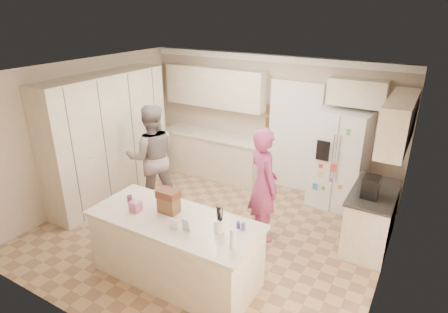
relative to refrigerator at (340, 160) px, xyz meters
The scene contains 41 objects.
floor 2.68m from the refrigerator, 127.21° to the right, with size 5.20×4.60×0.02m, color tan.
ceiling 3.04m from the refrigerator, 127.21° to the right, with size 5.20×4.60×0.02m, color white.
wall_back 1.60m from the refrigerator, 168.69° to the left, with size 5.20×0.02×2.60m, color #C4AE95.
wall_front 4.59m from the refrigerator, 109.44° to the right, with size 5.20×0.02×2.60m, color #C4AE95.
wall_left 4.61m from the refrigerator, 154.11° to the right, with size 0.02×4.60×2.60m, color #C4AE95.
wall_right 2.32m from the refrigerator, 61.54° to the right, with size 0.02×4.60×2.60m, color #C4AE95.
crown_back 2.25m from the refrigerator, behind, with size 5.20×0.08×0.12m, color white.
pantry_bank 4.24m from the refrigerator, 154.72° to the right, with size 0.60×2.60×2.35m, color beige.
back_base_cab 2.71m from the refrigerator, behind, with size 2.20×0.60×0.88m, color beige.
back_countertop 2.67m from the refrigerator, behind, with size 2.24×0.63×0.04m, color beige.
back_upper_cab 2.86m from the refrigerator, behind, with size 2.20×0.35×0.80m, color beige.
doorway_opening 1.02m from the refrigerator, 164.25° to the left, with size 0.90×0.06×2.10m, color black.
doorway_casing 1.01m from the refrigerator, 166.17° to the left, with size 1.02×0.03×2.22m, color white.
wall_frame_upper 1.66m from the refrigerator, behind, with size 0.15×0.02×0.20m, color brown.
wall_frame_lower 1.57m from the refrigerator, behind, with size 0.15×0.02×0.20m, color brown.
refrigerator is the anchor object (origin of this frame).
fridge_seam 0.35m from the refrigerator, 90.00° to the right, with size 0.01×0.02×1.78m, color gray.
fridge_dispenser 0.49m from the refrigerator, 121.08° to the right, with size 0.22×0.03×0.35m, color black.
fridge_handle_l 0.40m from the refrigerator, 97.70° to the right, with size 0.02×0.02×0.85m, color silver.
fridge_handle_r 0.40m from the refrigerator, 82.30° to the right, with size 0.02×0.02×0.85m, color silver.
over_fridge_cab 1.21m from the refrigerator, 43.22° to the left, with size 0.95×0.35×0.45m, color beige.
right_base_cab 1.35m from the refrigerator, 52.30° to the right, with size 0.60×1.20×0.88m, color beige.
right_countertop 1.26m from the refrigerator, 52.66° to the right, with size 0.63×1.24×0.04m, color #2D2B28.
right_upper_cab 1.60m from the refrigerator, 41.76° to the right, with size 0.35×1.50×0.70m, color beige.
coffee_maker 1.42m from the refrigerator, 58.90° to the right, with size 0.22×0.28×0.30m, color black.
island_base 3.41m from the refrigerator, 113.07° to the right, with size 2.20×0.90×0.88m, color beige.
island_top 3.38m from the refrigerator, 113.07° to the right, with size 2.28×0.96×0.05m, color beige.
utensil_crock 3.13m from the refrigerator, 102.42° to the right, with size 0.13×0.13×0.15m, color white.
tissue_box 3.71m from the refrigerator, 120.30° to the right, with size 0.13×0.13×0.14m, color #BF5E90.
tissue_plume 3.72m from the refrigerator, 120.30° to the right, with size 0.08×0.08×0.08m, color white.
dollhouse_body 3.35m from the refrigerator, 116.11° to the right, with size 0.26×0.18×0.22m, color brown.
dollhouse_roof 3.36m from the refrigerator, 116.11° to the right, with size 0.28×0.20×0.10m, color #592D1E.
jam_jar 3.72m from the refrigerator, 124.79° to the right, with size 0.07×0.07×0.09m, color #59263F.
greeting_card_a 3.51m from the refrigerator, 109.54° to the right, with size 0.12×0.01×0.16m, color white.
greeting_card_b 3.41m from the refrigerator, 107.44° to the right, with size 0.12×0.01×0.16m, color silver.
water_bottle 3.28m from the refrigerator, 96.53° to the right, with size 0.07×0.07×0.24m, color silver.
shaker_salt 2.93m from the refrigerator, 99.89° to the right, with size 0.05×0.05×0.09m, color #3F3F97.
shaker_pepper 2.92m from the refrigerator, 98.53° to the right, with size 0.05×0.05×0.09m, color #3F3F97.
teen_boy 3.34m from the refrigerator, 149.98° to the right, with size 0.92×0.72×1.89m, color gray.
teen_girl 1.78m from the refrigerator, 114.85° to the right, with size 0.66×0.43×1.81m, color #B84585.
fridge_magnets 0.36m from the refrigerator, 90.00° to the right, with size 0.76×0.02×1.44m, color tan, non-canonical shape.
Camera 1 is at (2.84, -4.35, 3.47)m, focal length 30.00 mm.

